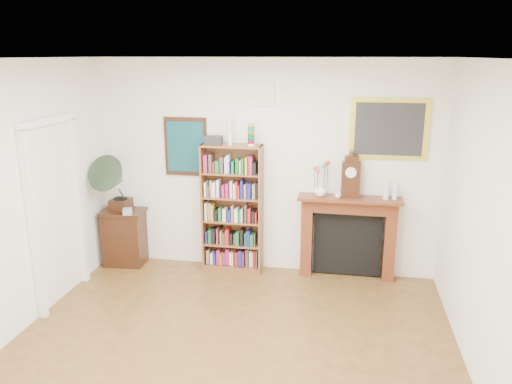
% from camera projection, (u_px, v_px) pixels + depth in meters
% --- Properties ---
extents(room, '(4.51, 5.01, 2.81)m').
position_uv_depth(room, '(216.00, 233.00, 4.15)').
color(room, '#533519').
rests_on(room, ground).
extents(door_casing, '(0.08, 1.02, 2.17)m').
position_uv_depth(door_casing, '(56.00, 197.00, 5.70)').
color(door_casing, white).
rests_on(door_casing, left_wall).
extents(teal_poster, '(0.58, 0.04, 0.78)m').
position_uv_depth(teal_poster, '(186.00, 147.00, 6.61)').
color(teal_poster, black).
rests_on(teal_poster, back_wall).
extents(small_picture, '(0.26, 0.04, 0.30)m').
position_uv_depth(small_picture, '(264.00, 94.00, 6.25)').
color(small_picture, white).
rests_on(small_picture, back_wall).
extents(gilt_painting, '(0.95, 0.04, 0.75)m').
position_uv_depth(gilt_painting, '(389.00, 129.00, 6.09)').
color(gilt_painting, gold).
rests_on(gilt_painting, back_wall).
extents(bookshelf, '(0.79, 0.28, 1.98)m').
position_uv_depth(bookshelf, '(232.00, 202.00, 6.55)').
color(bookshelf, brown).
rests_on(bookshelf, floor).
extents(side_cabinet, '(0.60, 0.45, 0.78)m').
position_uv_depth(side_cabinet, '(125.00, 237.00, 6.90)').
color(side_cabinet, black).
rests_on(side_cabinet, floor).
extents(fireplace, '(1.30, 0.33, 1.10)m').
position_uv_depth(fireplace, '(348.00, 230.00, 6.44)').
color(fireplace, '#4C2511').
rests_on(fireplace, floor).
extents(gramophone, '(0.56, 0.67, 0.81)m').
position_uv_depth(gramophone, '(114.00, 180.00, 6.58)').
color(gramophone, black).
rests_on(gramophone, side_cabinet).
extents(cd_stack, '(0.15, 0.15, 0.08)m').
position_uv_depth(cd_stack, '(128.00, 211.00, 6.62)').
color(cd_stack, '#B5B4C0').
rests_on(cd_stack, side_cabinet).
extents(mantel_clock, '(0.24, 0.15, 0.53)m').
position_uv_depth(mantel_clock, '(351.00, 177.00, 6.22)').
color(mantel_clock, black).
rests_on(mantel_clock, fireplace).
extents(flower_vase, '(0.18, 0.18, 0.17)m').
position_uv_depth(flower_vase, '(320.00, 190.00, 6.30)').
color(flower_vase, white).
rests_on(flower_vase, fireplace).
extents(teacup, '(0.10, 0.10, 0.06)m').
position_uv_depth(teacup, '(338.00, 195.00, 6.25)').
color(teacup, white).
rests_on(teacup, fireplace).
extents(bottle_left, '(0.07, 0.07, 0.24)m').
position_uv_depth(bottle_left, '(386.00, 190.00, 6.16)').
color(bottle_left, silver).
rests_on(bottle_left, fireplace).
extents(bottle_right, '(0.06, 0.06, 0.20)m').
position_uv_depth(bottle_right, '(395.00, 192.00, 6.16)').
color(bottle_right, silver).
rests_on(bottle_right, fireplace).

